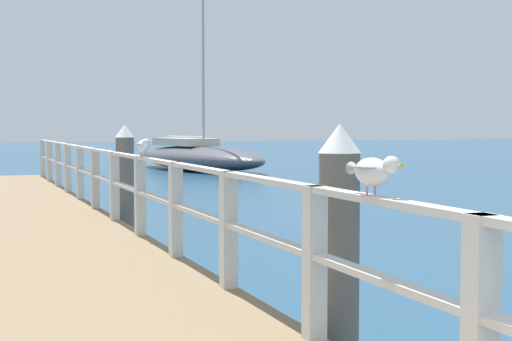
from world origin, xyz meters
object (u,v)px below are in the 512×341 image
object	(u,v)px
dock_piling_far	(125,182)
seagull_background	(144,145)
boat_1	(197,157)
dock_piling_near	(339,253)
seagull_foreground	(373,170)

from	to	relation	value
dock_piling_far	seagull_background	world-z (taller)	dock_piling_far
seagull_background	boat_1	distance (m)	21.41
dock_piling_near	boat_1	distance (m)	25.34
seagull_foreground	seagull_background	xyz separation A→B (m)	(-0.00, 5.35, 0.00)
dock_piling_near	dock_piling_far	size ratio (longest dim) A/B	1.00
dock_piling_far	seagull_background	xyz separation A→B (m)	(-0.38, -2.95, 0.64)
dock_piling_far	seagull_foreground	xyz separation A→B (m)	(-0.38, -8.29, 0.64)
dock_piling_near	seagull_background	world-z (taller)	dock_piling_near
dock_piling_far	seagull_background	distance (m)	3.04
dock_piling_near	dock_piling_far	world-z (taller)	same
seagull_foreground	dock_piling_near	bearing A→B (deg)	-112.13
dock_piling_near	boat_1	bearing A→B (deg)	75.36
dock_piling_near	seagull_foreground	bearing A→B (deg)	-108.77
dock_piling_far	boat_1	size ratio (longest dim) A/B	0.16
dock_piling_near	boat_1	size ratio (longest dim) A/B	0.16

